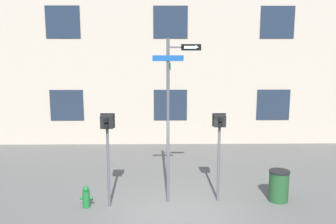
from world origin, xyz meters
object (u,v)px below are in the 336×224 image
(street_sign_pole, at_px, (171,107))
(pedestrian_signal_left, at_px, (107,134))
(pedestrian_signal_right, at_px, (219,133))
(fire_hydrant, at_px, (86,197))
(trash_bin, at_px, (279,186))

(street_sign_pole, height_order, pedestrian_signal_left, street_sign_pole)
(street_sign_pole, height_order, pedestrian_signal_right, street_sign_pole)
(street_sign_pole, xyz_separation_m, pedestrian_signal_left, (-1.79, -0.31, -0.71))
(street_sign_pole, relative_size, fire_hydrant, 7.41)
(pedestrian_signal_right, relative_size, fire_hydrant, 4.09)
(street_sign_pole, distance_m, fire_hydrant, 3.56)
(street_sign_pole, relative_size, pedestrian_signal_left, 1.76)
(pedestrian_signal_left, distance_m, fire_hydrant, 1.97)
(pedestrian_signal_right, bearing_deg, trash_bin, -1.41)
(pedestrian_signal_left, bearing_deg, trash_bin, 3.83)
(fire_hydrant, bearing_deg, pedestrian_signal_left, 5.05)
(pedestrian_signal_right, distance_m, trash_bin, 2.44)
(trash_bin, bearing_deg, street_sign_pole, -179.52)
(pedestrian_signal_right, bearing_deg, street_sign_pole, -177.13)
(pedestrian_signal_right, xyz_separation_m, fire_hydrant, (-3.89, -0.44, -1.78))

